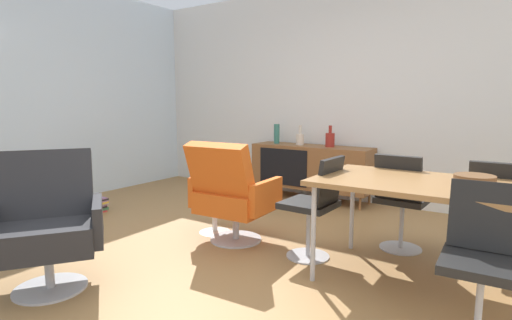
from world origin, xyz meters
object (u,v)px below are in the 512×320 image
at_px(dining_chair_back_right, 496,210).
at_px(dining_chair_near_window, 315,203).
at_px(vase_cobalt, 277,134).
at_px(wooden_bowl_on_table, 474,179).
at_px(vase_ceramic_small, 300,139).
at_px(lounge_chair_red, 231,193).
at_px(dining_table, 435,189).
at_px(dining_chair_back_left, 401,198).
at_px(fruit_bowl, 214,177).
at_px(side_table_round, 215,200).
at_px(vase_sculptural_dark, 330,139).
at_px(magazine_stack, 89,205).
at_px(dining_chair_front_right, 483,257).
at_px(armchair_black_shell, 47,221).
at_px(sideboard, 311,167).

xyz_separation_m(dining_chair_back_right, dining_chair_near_window, (-1.24, -0.56, 0.00)).
bearing_deg(vase_cobalt, wooden_bowl_on_table, -33.97).
xyz_separation_m(vase_ceramic_small, dining_chair_near_window, (1.10, -1.84, -0.33)).
xyz_separation_m(wooden_bowl_on_table, lounge_chair_red, (-1.92, -0.17, -0.30)).
distance_m(wooden_bowl_on_table, dining_chair_near_window, 1.16).
relative_size(dining_table, lounge_chair_red, 1.69).
relative_size(vase_cobalt, dining_table, 0.17).
bearing_deg(dining_chair_back_left, fruit_bowl, -163.69).
xyz_separation_m(vase_cobalt, dining_chair_near_window, (1.47, -1.84, -0.38)).
bearing_deg(side_table_round, vase_sculptural_dark, 75.72).
relative_size(wooden_bowl_on_table, dining_chair_back_left, 0.30).
relative_size(dining_chair_near_window, magazine_stack, 2.23).
distance_m(vase_cobalt, vase_sculptural_dark, 0.79).
relative_size(vase_cobalt, dining_chair_near_window, 0.31).
bearing_deg(dining_table, vase_sculptural_dark, 130.37).
distance_m(vase_ceramic_small, side_table_round, 1.83).
relative_size(dining_chair_near_window, dining_chair_back_left, 1.00).
bearing_deg(wooden_bowl_on_table, dining_chair_front_right, -79.49).
distance_m(vase_sculptural_dark, lounge_chair_red, 1.95).
height_order(vase_cobalt, dining_table, vase_cobalt).
bearing_deg(vase_ceramic_small, magazine_stack, -129.91).
bearing_deg(dining_chair_near_window, vase_ceramic_small, 120.94).
bearing_deg(vase_sculptural_dark, armchair_black_shell, -101.23).
distance_m(vase_sculptural_dark, dining_chair_front_right, 3.09).
bearing_deg(dining_table, dining_chair_front_right, -58.10).
distance_m(lounge_chair_red, side_table_round, 0.38).
relative_size(sideboard, dining_chair_back_right, 1.87).
distance_m(vase_ceramic_small, dining_table, 2.72).
bearing_deg(side_table_round, vase_ceramic_small, 89.30).
xyz_separation_m(sideboard, vase_cobalt, (-0.53, 0.00, 0.41)).
bearing_deg(dining_chair_back_right, side_table_round, -168.37).
height_order(sideboard, dining_chair_front_right, dining_chair_front_right).
distance_m(vase_cobalt, magazine_stack, 2.56).
distance_m(dining_table, magazine_stack, 3.76).
relative_size(vase_cobalt, vase_sculptural_dark, 0.98).
bearing_deg(dining_table, wooden_bowl_on_table, 24.29).
relative_size(vase_cobalt, dining_chair_front_right, 0.31).
height_order(sideboard, dining_table, dining_table).
bearing_deg(dining_chair_back_right, lounge_chair_red, -162.83).
bearing_deg(fruit_bowl, vase_cobalt, 100.87).
height_order(side_table_round, magazine_stack, side_table_round).
distance_m(dining_chair_back_right, dining_chair_back_left, 0.70).
xyz_separation_m(sideboard, fruit_bowl, (-0.19, -1.77, 0.12)).
xyz_separation_m(dining_chair_near_window, armchair_black_shell, (-1.34, -1.48, -0.00)).
bearing_deg(magazine_stack, vase_cobalt, 56.61).
bearing_deg(dining_chair_back_left, vase_cobalt, 147.39).
distance_m(vase_sculptural_dark, vase_ceramic_small, 0.43).
distance_m(dining_table, dining_chair_near_window, 0.92).
relative_size(vase_sculptural_dark, dining_chair_back_right, 0.32).
bearing_deg(armchair_black_shell, vase_cobalt, 92.25).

